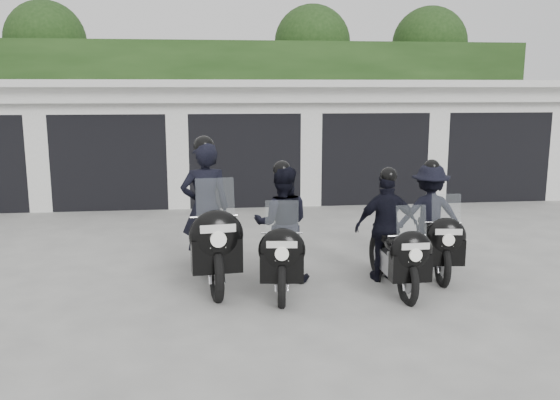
{
  "coord_description": "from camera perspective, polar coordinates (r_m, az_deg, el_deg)",
  "views": [
    {
      "loc": [
        -0.77,
        -8.28,
        2.8
      ],
      "look_at": [
        0.28,
        0.81,
        1.05
      ],
      "focal_mm": 38.0,
      "sensor_mm": 36.0,
      "label": 1
    }
  ],
  "objects": [
    {
      "name": "police_bike_c",
      "position": [
        8.6,
        10.56,
        -3.28
      ],
      "size": [
        0.95,
        1.99,
        1.73
      ],
      "rotation": [
        0.0,
        0.0,
        0.02
      ],
      "color": "black",
      "rests_on": "ground"
    },
    {
      "name": "police_bike_a",
      "position": [
        8.68,
        -6.92,
        -2.19
      ],
      "size": [
        0.92,
        2.48,
        2.16
      ],
      "rotation": [
        0.0,
        0.0,
        0.12
      ],
      "color": "black",
      "rests_on": "ground"
    },
    {
      "name": "ground",
      "position": [
        8.78,
        -1.23,
        -7.78
      ],
      "size": [
        80.0,
        80.0,
        0.0
      ],
      "primitive_type": "plane",
      "color": "#9D9C97",
      "rests_on": "ground"
    },
    {
      "name": "police_bike_b",
      "position": [
        8.42,
        0.18,
        -3.12
      ],
      "size": [
        0.89,
        2.09,
        1.83
      ],
      "rotation": [
        0.0,
        0.0,
        -0.12
      ],
      "color": "black",
      "rests_on": "ground"
    },
    {
      "name": "background_vegetation",
      "position": [
        21.23,
        -3.56,
        10.71
      ],
      "size": [
        20.0,
        3.9,
        5.8
      ],
      "color": "#193212",
      "rests_on": "ground"
    },
    {
      "name": "police_bike_d",
      "position": [
        9.48,
        14.37,
        -2.04
      ],
      "size": [
        1.11,
        2.01,
        1.75
      ],
      "rotation": [
        0.0,
        0.0,
        -0.14
      ],
      "color": "black",
      "rests_on": "ground"
    },
    {
      "name": "garage_block",
      "position": [
        16.42,
        -3.9,
        5.98
      ],
      "size": [
        16.4,
        6.8,
        2.96
      ],
      "color": "white",
      "rests_on": "ground"
    }
  ]
}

